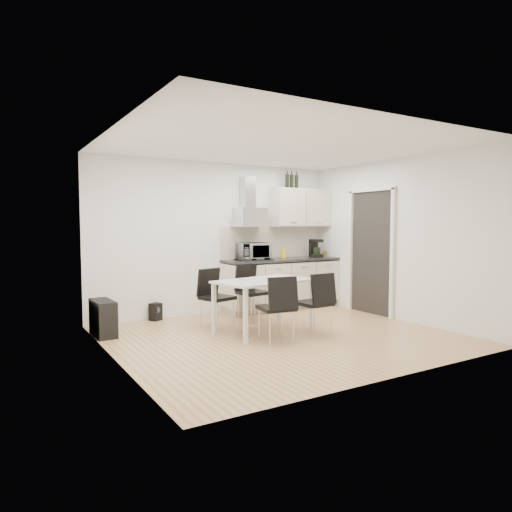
% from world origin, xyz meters
% --- Properties ---
extents(ground, '(4.50, 4.50, 0.00)m').
position_xyz_m(ground, '(0.00, 0.00, 0.00)').
color(ground, tan).
rests_on(ground, ground).
extents(wall_back, '(4.50, 0.10, 2.60)m').
position_xyz_m(wall_back, '(0.00, 2.00, 1.30)').
color(wall_back, white).
rests_on(wall_back, ground).
extents(wall_front, '(4.50, 0.10, 2.60)m').
position_xyz_m(wall_front, '(0.00, -2.00, 1.30)').
color(wall_front, white).
rests_on(wall_front, ground).
extents(wall_left, '(0.10, 4.00, 2.60)m').
position_xyz_m(wall_left, '(-2.25, 0.00, 1.30)').
color(wall_left, white).
rests_on(wall_left, ground).
extents(wall_right, '(0.10, 4.00, 2.60)m').
position_xyz_m(wall_right, '(2.25, 0.00, 1.30)').
color(wall_right, white).
rests_on(wall_right, ground).
extents(ceiling, '(4.50, 4.50, 0.00)m').
position_xyz_m(ceiling, '(0.00, 0.00, 2.60)').
color(ceiling, white).
rests_on(ceiling, wall_back).
extents(doorway, '(0.08, 1.04, 2.10)m').
position_xyz_m(doorway, '(2.21, 0.55, 1.05)').
color(doorway, white).
rests_on(doorway, ground).
extents(kitchenette, '(2.22, 0.64, 2.52)m').
position_xyz_m(kitchenette, '(1.19, 1.73, 0.83)').
color(kitchenette, beige).
rests_on(kitchenette, ground).
extents(dining_table, '(1.50, 1.03, 0.75)m').
position_xyz_m(dining_table, '(-0.06, 0.36, 0.67)').
color(dining_table, white).
rests_on(dining_table, ground).
extents(chair_far_left, '(0.56, 0.60, 0.88)m').
position_xyz_m(chair_far_left, '(-0.53, 0.92, 0.44)').
color(chair_far_left, black).
rests_on(chair_far_left, ground).
extents(chair_far_right, '(0.50, 0.55, 0.88)m').
position_xyz_m(chair_far_right, '(0.19, 1.09, 0.44)').
color(chair_far_right, black).
rests_on(chair_far_right, ground).
extents(chair_near_left, '(0.50, 0.55, 0.88)m').
position_xyz_m(chair_near_left, '(-0.23, -0.22, 0.44)').
color(chair_near_left, black).
rests_on(chair_near_left, ground).
extents(chair_near_right, '(0.47, 0.52, 0.88)m').
position_xyz_m(chair_near_right, '(0.41, -0.18, 0.44)').
color(chair_near_right, black).
rests_on(chair_near_right, ground).
extents(guitar_amp, '(0.28, 0.60, 0.50)m').
position_xyz_m(guitar_amp, '(-2.11, 1.29, 0.25)').
color(guitar_amp, black).
rests_on(guitar_amp, ground).
extents(floor_speaker, '(0.21, 0.21, 0.28)m').
position_xyz_m(floor_speaker, '(-1.16, 1.90, 0.14)').
color(floor_speaker, black).
rests_on(floor_speaker, ground).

